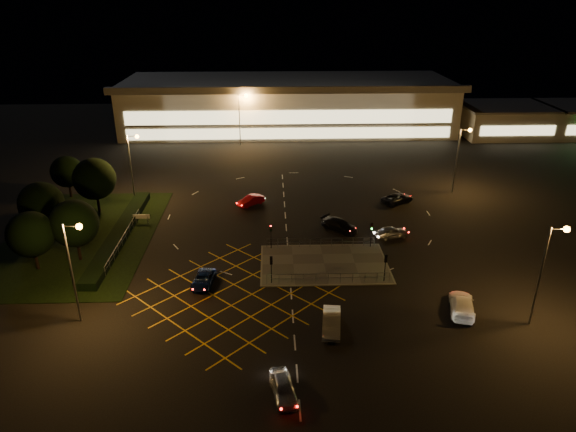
{
  "coord_description": "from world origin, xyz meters",
  "views": [
    {
      "loc": [
        -3.89,
        -52.89,
        28.5
      ],
      "look_at": [
        -1.79,
        7.22,
        2.0
      ],
      "focal_mm": 32.0,
      "sensor_mm": 36.0,
      "label": 1
    }
  ],
  "objects_px": {
    "signal_sw": "(271,264)",
    "car_queue_white": "(331,322)",
    "signal_ne": "(372,230)",
    "car_east_grey": "(397,198)",
    "car_far_dkgrey": "(339,225)",
    "car_left_blue": "(204,280)",
    "car_right_silver": "(391,232)",
    "signal_nw": "(271,231)",
    "car_approach_white": "(462,304)",
    "car_near_silver": "(283,388)",
    "signal_se": "(385,262)",
    "car_circ_red": "(251,200)"
  },
  "relations": [
    {
      "from": "signal_sw",
      "to": "car_left_blue",
      "type": "xyz_separation_m",
      "value": [
        -7.16,
        0.06,
        -1.75
      ]
    },
    {
      "from": "signal_nw",
      "to": "car_near_silver",
      "type": "distance_m",
      "value": 24.44
    },
    {
      "from": "car_queue_white",
      "to": "signal_sw",
      "type": "bearing_deg",
      "value": 130.97
    },
    {
      "from": "signal_nw",
      "to": "car_approach_white",
      "type": "bearing_deg",
      "value": -36.86
    },
    {
      "from": "signal_nw",
      "to": "car_right_silver",
      "type": "height_order",
      "value": "signal_nw"
    },
    {
      "from": "car_far_dkgrey",
      "to": "car_circ_red",
      "type": "bearing_deg",
      "value": 96.09
    },
    {
      "from": "signal_ne",
      "to": "car_queue_white",
      "type": "relative_size",
      "value": 0.68
    },
    {
      "from": "signal_sw",
      "to": "car_right_silver",
      "type": "bearing_deg",
      "value": -144.85
    },
    {
      "from": "signal_nw",
      "to": "car_left_blue",
      "type": "xyz_separation_m",
      "value": [
        -7.16,
        -7.93,
        -1.75
      ]
    },
    {
      "from": "car_circ_red",
      "to": "car_approach_white",
      "type": "distance_m",
      "value": 34.88
    },
    {
      "from": "car_left_blue",
      "to": "car_approach_white",
      "type": "xyz_separation_m",
      "value": [
        25.49,
        -5.82,
        0.17
      ]
    },
    {
      "from": "signal_ne",
      "to": "car_left_blue",
      "type": "distance_m",
      "value": 20.8
    },
    {
      "from": "car_queue_white",
      "to": "car_circ_red",
      "type": "distance_m",
      "value": 31.18
    },
    {
      "from": "signal_nw",
      "to": "car_east_grey",
      "type": "bearing_deg",
      "value": 37.21
    },
    {
      "from": "car_approach_white",
      "to": "signal_nw",
      "type": "bearing_deg",
      "value": -21.72
    },
    {
      "from": "car_far_dkgrey",
      "to": "car_approach_white",
      "type": "height_order",
      "value": "car_approach_white"
    },
    {
      "from": "car_far_dkgrey",
      "to": "car_right_silver",
      "type": "distance_m",
      "value": 6.69
    },
    {
      "from": "signal_se",
      "to": "car_far_dkgrey",
      "type": "height_order",
      "value": "signal_se"
    },
    {
      "from": "signal_se",
      "to": "car_east_grey",
      "type": "bearing_deg",
      "value": -106.45
    },
    {
      "from": "signal_se",
      "to": "signal_sw",
      "type": "bearing_deg",
      "value": 0.0
    },
    {
      "from": "signal_sw",
      "to": "car_far_dkgrey",
      "type": "distance_m",
      "value": 15.8
    },
    {
      "from": "car_far_dkgrey",
      "to": "car_approach_white",
      "type": "xyz_separation_m",
      "value": [
        9.48,
        -18.75,
        0.05
      ]
    },
    {
      "from": "signal_sw",
      "to": "signal_se",
      "type": "relative_size",
      "value": 1.0
    },
    {
      "from": "car_east_grey",
      "to": "car_approach_white",
      "type": "relative_size",
      "value": 0.93
    },
    {
      "from": "car_far_dkgrey",
      "to": "car_circ_red",
      "type": "relative_size",
      "value": 1.19
    },
    {
      "from": "signal_se",
      "to": "car_near_silver",
      "type": "bearing_deg",
      "value": 55.7
    },
    {
      "from": "signal_nw",
      "to": "car_approach_white",
      "type": "distance_m",
      "value": 22.97
    },
    {
      "from": "signal_sw",
      "to": "signal_ne",
      "type": "distance_m",
      "value": 14.41
    },
    {
      "from": "car_approach_white",
      "to": "car_right_silver",
      "type": "bearing_deg",
      "value": -63.75
    },
    {
      "from": "signal_ne",
      "to": "car_far_dkgrey",
      "type": "xyz_separation_m",
      "value": [
        -3.15,
        5.0,
        -1.63
      ]
    },
    {
      "from": "car_queue_white",
      "to": "signal_se",
      "type": "bearing_deg",
      "value": 58.21
    },
    {
      "from": "signal_sw",
      "to": "car_right_silver",
      "type": "height_order",
      "value": "signal_sw"
    },
    {
      "from": "signal_nw",
      "to": "car_far_dkgrey",
      "type": "xyz_separation_m",
      "value": [
        8.85,
        5.0,
        -1.63
      ]
    },
    {
      "from": "car_far_dkgrey",
      "to": "car_right_silver",
      "type": "height_order",
      "value": "car_far_dkgrey"
    },
    {
      "from": "car_right_silver",
      "to": "car_approach_white",
      "type": "xyz_separation_m",
      "value": [
        3.22,
        -16.4,
        0.06
      ]
    },
    {
      "from": "signal_ne",
      "to": "car_east_grey",
      "type": "bearing_deg",
      "value": 65.15
    },
    {
      "from": "car_queue_white",
      "to": "car_east_grey",
      "type": "xyz_separation_m",
      "value": [
        13.07,
        30.16,
        -0.06
      ]
    },
    {
      "from": "car_left_blue",
      "to": "car_near_silver",
      "type": "bearing_deg",
      "value": -56.97
    },
    {
      "from": "signal_nw",
      "to": "car_queue_white",
      "type": "height_order",
      "value": "signal_nw"
    },
    {
      "from": "signal_sw",
      "to": "car_left_blue",
      "type": "height_order",
      "value": "signal_sw"
    },
    {
      "from": "signal_ne",
      "to": "car_east_grey",
      "type": "relative_size",
      "value": 0.63
    },
    {
      "from": "signal_sw",
      "to": "car_approach_white",
      "type": "relative_size",
      "value": 0.58
    },
    {
      "from": "car_left_blue",
      "to": "car_circ_red",
      "type": "bearing_deg",
      "value": 86.09
    },
    {
      "from": "signal_sw",
      "to": "car_east_grey",
      "type": "relative_size",
      "value": 0.63
    },
    {
      "from": "signal_sw",
      "to": "car_queue_white",
      "type": "relative_size",
      "value": 0.68
    },
    {
      "from": "car_left_blue",
      "to": "signal_nw",
      "type": "bearing_deg",
      "value": 55.07
    },
    {
      "from": "signal_se",
      "to": "car_left_blue",
      "type": "relative_size",
      "value": 0.71
    },
    {
      "from": "signal_nw",
      "to": "car_left_blue",
      "type": "bearing_deg",
      "value": -132.08
    },
    {
      "from": "car_queue_white",
      "to": "car_left_blue",
      "type": "relative_size",
      "value": 1.05
    },
    {
      "from": "signal_ne",
      "to": "car_approach_white",
      "type": "height_order",
      "value": "signal_ne"
    }
  ]
}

